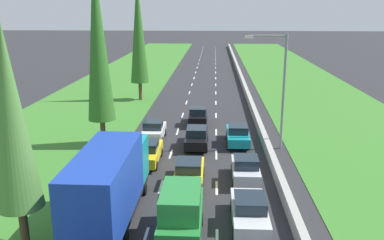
{
  "coord_description": "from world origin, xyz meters",
  "views": [
    {
      "loc": [
        1.49,
        -2.66,
        10.79
      ],
      "look_at": [
        -0.5,
        34.17,
        0.8
      ],
      "focal_mm": 38.5,
      "sensor_mm": 36.0,
      "label": 1
    }
  ],
  "objects_px": {
    "green_van_centre_lane": "(181,215)",
    "yellow_sedan_centre_lane": "(189,173)",
    "poplar_tree_third": "(138,30)",
    "silver_sedan_right_lane_second": "(249,211)",
    "blue_box_truck_left_lane": "(110,184)",
    "poplar_tree_nearest": "(11,119)",
    "yellow_sedan_left_lane": "(147,152)",
    "white_hatchback_left_lane": "(154,130)",
    "black_hatchback_centre_lane": "(198,116)",
    "black_sedan_centre_lane": "(197,137)",
    "teal_sedan_right_lane": "(238,134)",
    "poplar_tree_second": "(98,40)",
    "silver_hatchback_right_lane": "(245,169)",
    "street_light_mast": "(280,84)"
  },
  "relations": [
    {
      "from": "green_van_centre_lane",
      "to": "yellow_sedan_centre_lane",
      "type": "height_order",
      "value": "green_van_centre_lane"
    },
    {
      "from": "poplar_tree_third",
      "to": "silver_sedan_right_lane_second",
      "type": "bearing_deg",
      "value": -69.9
    },
    {
      "from": "blue_box_truck_left_lane",
      "to": "poplar_tree_nearest",
      "type": "xyz_separation_m",
      "value": [
        -3.38,
        -2.6,
        4.1
      ]
    },
    {
      "from": "yellow_sedan_left_lane",
      "to": "white_hatchback_left_lane",
      "type": "bearing_deg",
      "value": 93.17
    },
    {
      "from": "yellow_sedan_centre_lane",
      "to": "black_hatchback_centre_lane",
      "type": "bearing_deg",
      "value": 90.07
    },
    {
      "from": "silver_sedan_right_lane_second",
      "to": "black_sedan_centre_lane",
      "type": "xyz_separation_m",
      "value": [
        -3.24,
        12.41,
        0.0
      ]
    },
    {
      "from": "white_hatchback_left_lane",
      "to": "yellow_sedan_left_lane",
      "type": "bearing_deg",
      "value": -86.83
    },
    {
      "from": "poplar_tree_third",
      "to": "teal_sedan_right_lane",
      "type": "bearing_deg",
      "value": -56.28
    },
    {
      "from": "black_sedan_centre_lane",
      "to": "teal_sedan_right_lane",
      "type": "bearing_deg",
      "value": 14.09
    },
    {
      "from": "yellow_sedan_left_lane",
      "to": "teal_sedan_right_lane",
      "type": "height_order",
      "value": "same"
    },
    {
      "from": "poplar_tree_third",
      "to": "yellow_sedan_left_lane",
      "type": "bearing_deg",
      "value": -78.72
    },
    {
      "from": "white_hatchback_left_lane",
      "to": "teal_sedan_right_lane",
      "type": "height_order",
      "value": "white_hatchback_left_lane"
    },
    {
      "from": "black_sedan_centre_lane",
      "to": "silver_sedan_right_lane_second",
      "type": "bearing_deg",
      "value": -75.36
    },
    {
      "from": "yellow_sedan_left_lane",
      "to": "poplar_tree_second",
      "type": "distance_m",
      "value": 9.51
    },
    {
      "from": "black_hatchback_centre_lane",
      "to": "poplar_tree_second",
      "type": "distance_m",
      "value": 12.58
    },
    {
      "from": "poplar_tree_nearest",
      "to": "poplar_tree_second",
      "type": "xyz_separation_m",
      "value": [
        -0.36,
        15.08,
        2.21
      ]
    },
    {
      "from": "green_van_centre_lane",
      "to": "teal_sedan_right_lane",
      "type": "bearing_deg",
      "value": 77.05
    },
    {
      "from": "green_van_centre_lane",
      "to": "yellow_sedan_centre_lane",
      "type": "xyz_separation_m",
      "value": [
        -0.04,
        6.68,
        -0.59
      ]
    },
    {
      "from": "green_van_centre_lane",
      "to": "black_sedan_centre_lane",
      "type": "xyz_separation_m",
      "value": [
        0.11,
        14.17,
        -0.59
      ]
    },
    {
      "from": "green_van_centre_lane",
      "to": "white_hatchback_left_lane",
      "type": "distance_m",
      "value": 16.13
    },
    {
      "from": "silver_sedan_right_lane_second",
      "to": "black_hatchback_centre_lane",
      "type": "bearing_deg",
      "value": 100.18
    },
    {
      "from": "silver_sedan_right_lane_second",
      "to": "green_van_centre_lane",
      "type": "height_order",
      "value": "green_van_centre_lane"
    },
    {
      "from": "silver_hatchback_right_lane",
      "to": "black_sedan_centre_lane",
      "type": "height_order",
      "value": "silver_hatchback_right_lane"
    },
    {
      "from": "yellow_sedan_left_lane",
      "to": "green_van_centre_lane",
      "type": "bearing_deg",
      "value": -72.3
    },
    {
      "from": "blue_box_truck_left_lane",
      "to": "green_van_centre_lane",
      "type": "bearing_deg",
      "value": -22.87
    },
    {
      "from": "silver_hatchback_right_lane",
      "to": "silver_sedan_right_lane_second",
      "type": "bearing_deg",
      "value": -92.01
    },
    {
      "from": "green_van_centre_lane",
      "to": "black_hatchback_centre_lane",
      "type": "height_order",
      "value": "green_van_centre_lane"
    },
    {
      "from": "yellow_sedan_left_lane",
      "to": "street_light_mast",
      "type": "distance_m",
      "value": 11.33
    },
    {
      "from": "green_van_centre_lane",
      "to": "black_hatchback_centre_lane",
      "type": "relative_size",
      "value": 1.26
    },
    {
      "from": "black_hatchback_centre_lane",
      "to": "poplar_tree_nearest",
      "type": "relative_size",
      "value": 0.37
    },
    {
      "from": "silver_sedan_right_lane_second",
      "to": "yellow_sedan_left_lane",
      "type": "distance_m",
      "value": 10.86
    },
    {
      "from": "yellow_sedan_left_lane",
      "to": "poplar_tree_third",
      "type": "distance_m",
      "value": 22.77
    },
    {
      "from": "yellow_sedan_centre_lane",
      "to": "teal_sedan_right_lane",
      "type": "height_order",
      "value": "same"
    },
    {
      "from": "teal_sedan_right_lane",
      "to": "poplar_tree_third",
      "type": "relative_size",
      "value": 0.31
    },
    {
      "from": "poplar_tree_nearest",
      "to": "teal_sedan_right_lane",
      "type": "bearing_deg",
      "value": 56.54
    },
    {
      "from": "poplar_tree_third",
      "to": "green_van_centre_lane",
      "type": "bearing_deg",
      "value": -76.56
    },
    {
      "from": "yellow_sedan_centre_lane",
      "to": "white_hatchback_left_lane",
      "type": "distance_m",
      "value": 9.72
    },
    {
      "from": "blue_box_truck_left_lane",
      "to": "teal_sedan_right_lane",
      "type": "distance_m",
      "value": 15.29
    },
    {
      "from": "white_hatchback_left_lane",
      "to": "black_hatchback_centre_lane",
      "type": "height_order",
      "value": "same"
    },
    {
      "from": "yellow_sedan_left_lane",
      "to": "black_sedan_centre_lane",
      "type": "relative_size",
      "value": 1.0
    },
    {
      "from": "poplar_tree_third",
      "to": "street_light_mast",
      "type": "relative_size",
      "value": 1.62
    },
    {
      "from": "black_sedan_centre_lane",
      "to": "teal_sedan_right_lane",
      "type": "height_order",
      "value": "same"
    },
    {
      "from": "silver_sedan_right_lane_second",
      "to": "poplar_tree_nearest",
      "type": "relative_size",
      "value": 0.43
    },
    {
      "from": "yellow_sedan_left_lane",
      "to": "poplar_tree_second",
      "type": "height_order",
      "value": "poplar_tree_second"
    },
    {
      "from": "green_van_centre_lane",
      "to": "black_sedan_centre_lane",
      "type": "distance_m",
      "value": 14.18
    },
    {
      "from": "black_sedan_centre_lane",
      "to": "poplar_tree_nearest",
      "type": "relative_size",
      "value": 0.43
    },
    {
      "from": "silver_sedan_right_lane_second",
      "to": "teal_sedan_right_lane",
      "type": "relative_size",
      "value": 1.0
    },
    {
      "from": "blue_box_truck_left_lane",
      "to": "green_van_centre_lane",
      "type": "xyz_separation_m",
      "value": [
        3.75,
        -1.58,
        -0.78
      ]
    },
    {
      "from": "poplar_tree_second",
      "to": "blue_box_truck_left_lane",
      "type": "bearing_deg",
      "value": -73.31
    },
    {
      "from": "blue_box_truck_left_lane",
      "to": "poplar_tree_third",
      "type": "bearing_deg",
      "value": 97.17
    }
  ]
}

